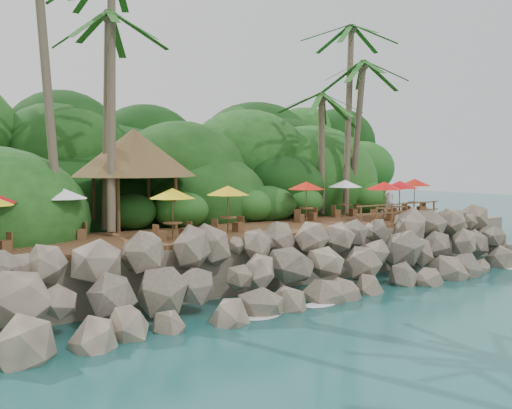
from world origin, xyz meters
TOP-DOWN VIEW (x-y plane):
  - ground at (0.00, 0.00)m, footprint 140.00×140.00m
  - land_base at (0.00, 16.00)m, footprint 32.00×25.20m
  - jungle_hill at (0.00, 23.50)m, footprint 44.80×28.00m
  - seawall at (0.00, 2.00)m, footprint 29.00×4.00m
  - terrace at (0.00, 6.00)m, footprint 26.00×5.00m
  - jungle_foliage at (0.00, 15.00)m, footprint 44.00×16.00m
  - foam_line at (0.00, 0.30)m, footprint 25.20×0.80m
  - palms at (0.78, 8.81)m, footprint 24.09×7.02m
  - palapa at (-4.51, 9.36)m, footprint 5.71×5.71m
  - dining_clusters at (-0.01, 5.91)m, footprint 25.49×4.95m
  - railing at (7.20, 3.65)m, footprint 6.10×0.10m
  - waiter at (9.36, 6.20)m, footprint 0.70×0.47m

SIDE VIEW (x-z plane):
  - ground at x=0.00m, z-range 0.00..0.00m
  - jungle_hill at x=0.00m, z-range -7.70..7.70m
  - jungle_foliage at x=0.00m, z-range -6.00..6.00m
  - foam_line at x=0.00m, z-range 0.00..0.06m
  - land_base at x=0.00m, z-range 0.00..2.10m
  - seawall at x=0.00m, z-range 0.00..2.30m
  - terrace at x=0.00m, z-range 2.10..2.30m
  - railing at x=7.20m, z-range 2.41..3.41m
  - waiter at x=9.36m, z-range 2.30..4.18m
  - dining_clusters at x=-0.01m, z-range 2.98..5.02m
  - palapa at x=-4.51m, z-range 3.49..8.09m
  - palms at x=0.78m, z-range 5.60..18.83m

